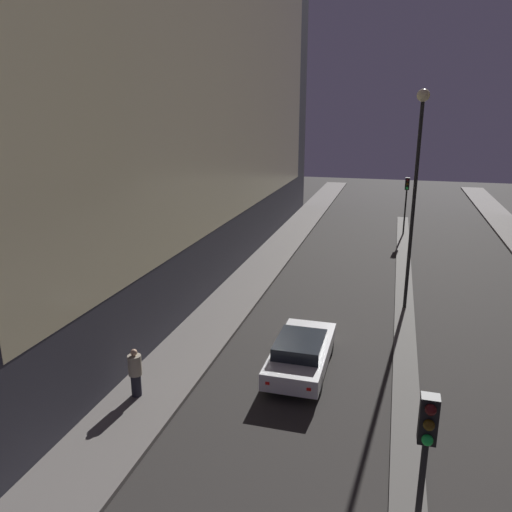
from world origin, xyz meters
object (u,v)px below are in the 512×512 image
object	(u,v)px
traffic_light_near	(425,453)
pedestrian_on_left_sidewalk	(135,372)
car_left_lane	(301,352)
street_lamp	(417,166)
traffic_light_mid	(407,193)

from	to	relation	value
traffic_light_near	pedestrian_on_left_sidewalk	distance (m)	9.97
car_left_lane	pedestrian_on_left_sidewalk	distance (m)	5.85
pedestrian_on_left_sidewalk	street_lamp	bearing A→B (deg)	50.81
traffic_light_near	car_left_lane	world-z (taller)	traffic_light_near
traffic_light_mid	car_left_lane	xyz separation A→B (m)	(-3.67, -22.31, -2.53)
traffic_light_mid	traffic_light_near	bearing A→B (deg)	-90.00
traffic_light_near	pedestrian_on_left_sidewalk	bearing A→B (deg)	150.74
car_left_lane	pedestrian_on_left_sidewalk	bearing A→B (deg)	-145.39
pedestrian_on_left_sidewalk	traffic_light_mid	bearing A→B (deg)	71.69
street_lamp	pedestrian_on_left_sidewalk	world-z (taller)	street_lamp
traffic_light_near	street_lamp	distance (m)	15.55
traffic_light_mid	pedestrian_on_left_sidewalk	bearing A→B (deg)	-108.31
traffic_light_near	pedestrian_on_left_sidewalk	size ratio (longest dim) A/B	2.60
traffic_light_near	street_lamp	size ratio (longest dim) A/B	0.43
street_lamp	car_left_lane	world-z (taller)	street_lamp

